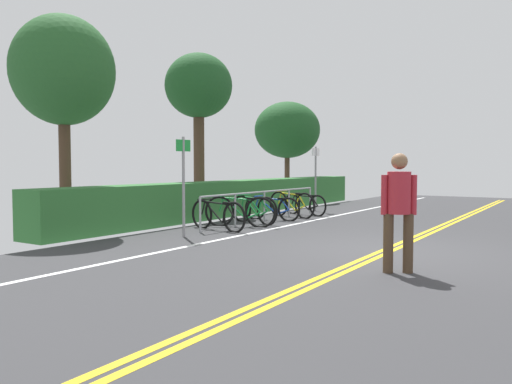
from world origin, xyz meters
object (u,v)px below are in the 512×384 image
at_px(bicycle_2, 254,209).
at_px(sign_post_far, 316,172).
at_px(bicycle_0, 218,215).
at_px(bicycle_5, 305,204).
at_px(pedestrian, 399,204).
at_px(bike_rack, 264,199).
at_px(tree_near_left, 63,72).
at_px(bicycle_4, 291,204).
at_px(sign_post_near, 183,176).
at_px(bicycle_1, 240,211).
at_px(tree_far_right, 287,130).
at_px(bicycle_3, 272,208).
at_px(tree_mid, 199,89).

relative_size(bicycle_2, sign_post_far, 0.80).
bearing_deg(bicycle_0, sign_post_far, 2.37).
relative_size(bicycle_5, pedestrian, 0.99).
distance_m(bicycle_0, pedestrian, 5.47).
bearing_deg(bike_rack, tree_near_left, 143.77).
distance_m(bicycle_4, bicycle_5, 0.78).
height_order(bicycle_0, bicycle_2, bicycle_2).
relative_size(bike_rack, pedestrian, 3.28).
relative_size(bicycle_0, bicycle_4, 1.01).
height_order(sign_post_near, sign_post_far, sign_post_far).
xyz_separation_m(sign_post_far, tree_near_left, (-7.42, 2.74, 2.35)).
distance_m(bicycle_4, sign_post_far, 2.26).
height_order(bicycle_1, bicycle_5, bicycle_1).
relative_size(bike_rack, sign_post_near, 2.61).
relative_size(bicycle_1, tree_far_right, 0.42).
xyz_separation_m(bicycle_3, sign_post_far, (3.05, 0.18, 0.95)).
height_order(pedestrian, sign_post_near, sign_post_near).
relative_size(bike_rack, tree_near_left, 1.11).
height_order(tree_mid, tree_far_right, tree_mid).
relative_size(bicycle_5, tree_near_left, 0.34).
xyz_separation_m(bicycle_1, bicycle_4, (2.68, 0.04, -0.00)).
relative_size(bicycle_1, bicycle_3, 1.02).
relative_size(bicycle_4, bicycle_5, 1.07).
xyz_separation_m(sign_post_near, tree_near_left, (-0.59, 3.05, 2.36)).
relative_size(bike_rack, bicycle_2, 3.23).
xyz_separation_m(bicycle_4, bicycle_5, (0.78, -0.03, -0.05)).
xyz_separation_m(bicycle_2, bicycle_4, (1.89, -0.06, 0.01)).
distance_m(bicycle_3, sign_post_far, 3.20).
xyz_separation_m(bike_rack, sign_post_near, (-3.40, -0.14, 0.66)).
bearing_deg(pedestrian, bicycle_4, 39.95).
height_order(bicycle_5, sign_post_far, sign_post_far).
relative_size(bicycle_5, tree_mid, 0.33).
xyz_separation_m(bicycle_4, sign_post_near, (-4.78, -0.08, 0.90)).
bearing_deg(bicycle_0, tree_far_right, 20.22).
xyz_separation_m(bicycle_1, pedestrian, (-3.17, -4.86, 0.58)).
bearing_deg(sign_post_near, tree_near_left, 100.88).
height_order(bike_rack, tree_mid, tree_mid).
bearing_deg(pedestrian, bicycle_3, 45.61).
distance_m(bicycle_2, sign_post_near, 3.04).
distance_m(bicycle_3, bicycle_4, 1.00).
distance_m(bicycle_1, bicycle_4, 2.68).
bearing_deg(bicycle_2, bicycle_4, -1.73).
distance_m(sign_post_near, tree_mid, 6.00).
xyz_separation_m(bike_rack, tree_near_left, (-3.98, 2.92, 3.02)).
height_order(bicycle_1, bicycle_3, bicycle_1).
relative_size(bicycle_3, tree_near_left, 0.35).
bearing_deg(tree_mid, sign_post_near, -144.20).
distance_m(pedestrian, tree_near_left, 8.33).
relative_size(bicycle_4, tree_mid, 0.35).
distance_m(bike_rack, tree_far_right, 8.50).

